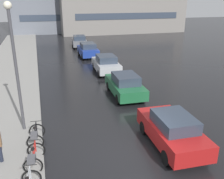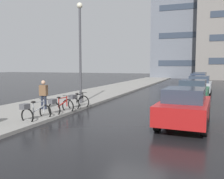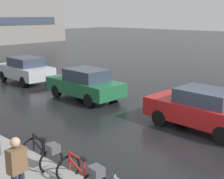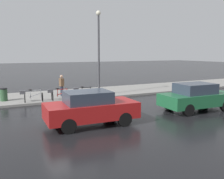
# 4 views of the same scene
# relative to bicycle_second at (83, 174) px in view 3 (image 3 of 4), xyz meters

# --- Properties ---
(ground_plane) EXTENTS (140.00, 140.00, 0.00)m
(ground_plane) POSITION_rel_bicycle_second_xyz_m (3.95, -0.46, -0.49)
(ground_plane) COLOR black
(bicycle_second) EXTENTS (0.87, 1.43, 0.94)m
(bicycle_second) POSITION_rel_bicycle_second_xyz_m (0.00, 0.00, 0.00)
(bicycle_second) COLOR black
(bicycle_second) RESTS_ON ground
(bicycle_third) EXTENTS (0.84, 1.37, 0.95)m
(bicycle_third) POSITION_rel_bicycle_second_xyz_m (0.08, 1.70, 0.00)
(bicycle_third) COLOR black
(bicycle_third) RESTS_ON ground
(car_red) EXTENTS (2.01, 4.19, 1.56)m
(car_red) POSITION_rel_bicycle_second_xyz_m (5.92, -0.08, 0.31)
(car_red) COLOR #AD1919
(car_red) RESTS_ON ground
(car_green) EXTENTS (2.04, 4.30, 1.56)m
(car_green) POSITION_rel_bicycle_second_xyz_m (5.96, 6.34, 0.30)
(car_green) COLOR #1E6038
(car_green) RESTS_ON ground
(car_silver) EXTENTS (2.10, 4.25, 1.59)m
(car_silver) POSITION_rel_bicycle_second_xyz_m (6.22, 12.18, 0.32)
(car_silver) COLOR #B2B5BA
(car_silver) RESTS_ON ground
(pedestrian) EXTENTS (0.42, 0.27, 1.68)m
(pedestrian) POSITION_rel_bicycle_second_xyz_m (-1.36, 0.63, 0.46)
(pedestrian) COLOR #1E2333
(pedestrian) RESTS_ON ground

